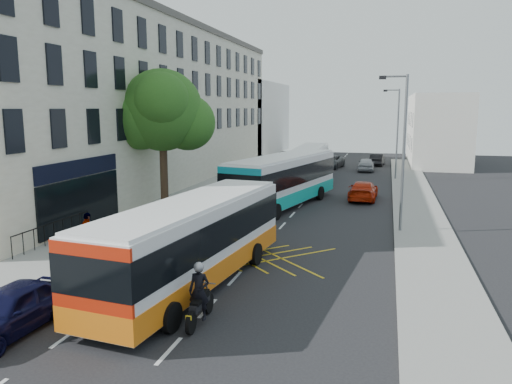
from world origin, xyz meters
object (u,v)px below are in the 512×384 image
Objects in this scene: street_tree at (162,111)px; red_hatchback at (363,190)px; parked_car_blue at (11,310)px; lamp_near at (402,145)px; lamp_far at (396,129)px; distant_car_dark at (377,160)px; bus_mid at (283,180)px; distant_car_silver at (366,164)px; parked_car_silver at (182,220)px; bus_near at (192,241)px; bus_far at (310,162)px; motorbike at (200,295)px; distant_car_grey at (330,162)px; pedestrian_far at (88,234)px.

red_hatchback is (12.46, 6.34, -5.62)m from street_tree.
street_tree is 2.11× the size of parked_car_blue.
street_tree is 1.10× the size of lamp_near.
distant_car_dark is at bearing 98.43° from lamp_far.
bus_mid is 21.19m from distant_car_silver.
distant_car_dark is at bearing 79.81° from parked_car_silver.
bus_near is at bearing 81.81° from distant_car_silver.
street_tree is 15.06m from red_hatchback.
red_hatchback is at bearing 49.60° from bus_mid.
bus_near is 20.08m from red_hatchback.
bus_near is at bearing -91.27° from bus_far.
lamp_near is 3.64× the size of motorbike.
distant_car_grey is 1.28× the size of distant_car_dark.
lamp_far reaches higher than distant_car_silver.
lamp_far is 1.92× the size of parked_car_blue.
bus_far is 27.70m from pedestrian_far.
bus_mid is (-7.30, -14.44, -2.83)m from lamp_far.
bus_near is 2.96× the size of parked_car_silver.
lamp_near is at bearing 59.81° from bus_near.
motorbike is at bearing -81.28° from distant_car_grey.
lamp_far is at bearing 82.48° from bus_near.
bus_mid is at bearing 142.70° from lamp_near.
distant_car_dark is 2.18× the size of pedestrian_far.
lamp_far is at bearing 90.00° from lamp_near.
bus_mid is at bearing -83.73° from distant_car_grey.
street_tree is 0.83× the size of bus_far.
bus_mid is 14.78m from pedestrian_far.
parked_car_blue is (-5.07, -2.00, -0.21)m from motorbike.
lamp_near reaches higher than parked_car_silver.
street_tree is 9.05m from bus_mid.
distant_car_dark is (9.34, 34.49, 0.03)m from parked_car_silver.
distant_car_grey is at bearing 44.09° from distant_car_dark.
distant_car_silver is (3.24, 39.36, -0.22)m from motorbike.
street_tree reaches higher than lamp_near.
distant_car_silver is at bearing 89.08° from bus_near.
distant_car_grey is 2.79× the size of pedestrian_far.
bus_mid is 1.16× the size of bus_far.
distant_car_dark is (9.34, 47.01, -0.05)m from parked_car_blue.
street_tree is 4.00× the size of motorbike.
red_hatchback is 1.14× the size of distant_car_silver.
parked_car_silver is at bearing -90.43° from distant_car_grey.
red_hatchback is at bearing 81.35° from bus_near.
bus_mid is 22.31m from distant_car_grey.
bus_far is (-7.60, 19.14, -3.05)m from lamp_near.
distant_car_dark is at bearing 83.87° from motorbike.
distant_car_silver is (4.69, 36.28, -0.97)m from bus_near.
bus_mid is 3.19× the size of parked_car_silver.
lamp_far is 3.64× the size of motorbike.
parked_car_silver is 30.02m from distant_car_silver.
bus_mid is 2.39× the size of distant_car_grey.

